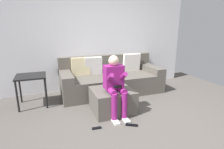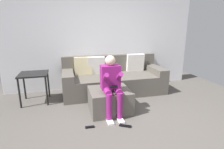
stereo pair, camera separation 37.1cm
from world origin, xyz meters
The scene contains 8 objects.
ground_plane centered at (0.00, 0.00, 0.00)m, with size 6.32×6.32×0.00m, color #544F49.
wall_back centered at (0.00, 2.20, 1.22)m, with size 4.86×0.10×2.43m, color silver.
couch_sectional centered at (0.16, 1.72, 0.32)m, with size 2.41×0.99×0.89m.
ottoman centered at (-0.17, 0.70, 0.22)m, with size 0.75×0.69×0.43m, color #59544C.
person_seated centered at (-0.18, 0.54, 0.62)m, with size 0.34×0.56×1.09m.
side_table centered at (-1.61, 1.51, 0.54)m, with size 0.57×0.54×0.64m.
remote_near_ottoman centered at (-0.07, 0.08, 0.01)m, with size 0.20×0.05×0.02m, color black.
remote_by_storage_bin centered at (-0.63, 0.19, 0.01)m, with size 0.15×0.05×0.02m, color black.
Camera 1 is at (-1.29, -2.30, 1.59)m, focal length 29.05 mm.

